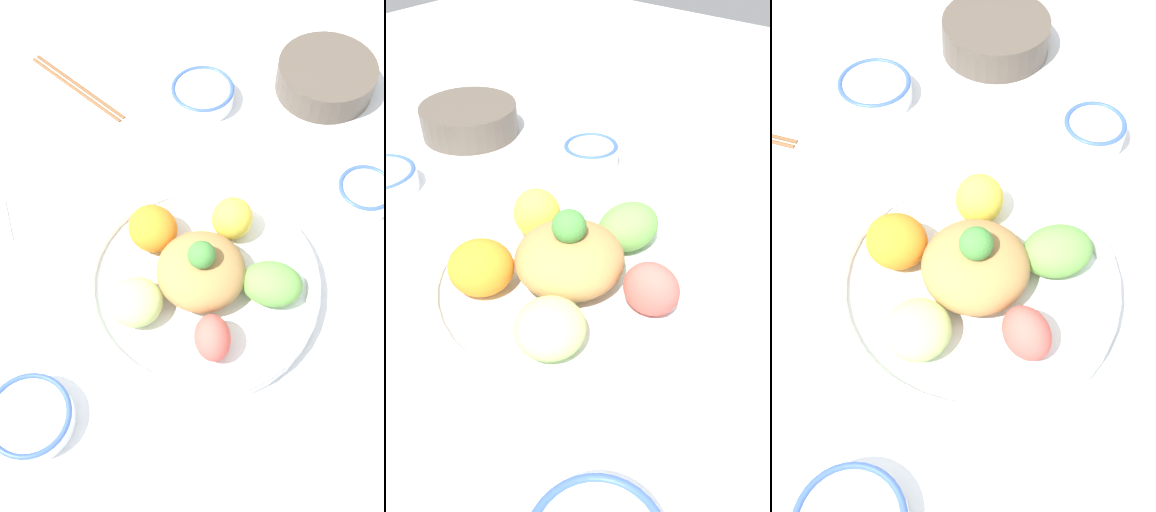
% 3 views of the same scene
% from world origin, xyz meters
% --- Properties ---
extents(ground_plane, '(2.40, 2.40, 0.00)m').
position_xyz_m(ground_plane, '(0.00, 0.00, 0.00)').
color(ground_plane, white).
extents(salad_platter, '(0.34, 0.34, 0.12)m').
position_xyz_m(salad_platter, '(-0.01, -0.03, 0.03)').
color(salad_platter, white).
rests_on(salad_platter, ground_plane).
extents(sauce_bowl_dark, '(0.09, 0.09, 0.04)m').
position_xyz_m(sauce_bowl_dark, '(0.15, -0.28, 0.02)').
color(sauce_bowl_dark, white).
rests_on(sauce_bowl_dark, ground_plane).
extents(side_serving_bowl, '(0.17, 0.17, 0.05)m').
position_xyz_m(side_serving_bowl, '(0.40, -0.23, 0.03)').
color(side_serving_bowl, '#51473D').
rests_on(side_serving_bowl, ground_plane).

